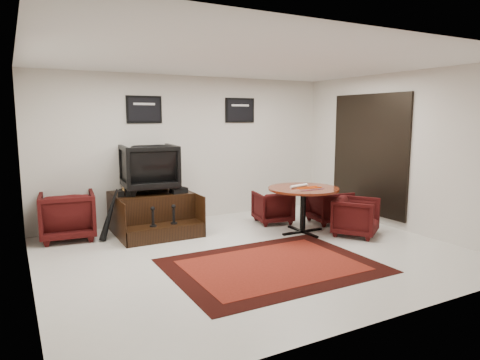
% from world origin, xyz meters
% --- Properties ---
extents(ground, '(6.00, 6.00, 0.00)m').
position_xyz_m(ground, '(0.00, 0.00, 0.00)').
color(ground, silver).
rests_on(ground, ground).
extents(room_shell, '(6.02, 5.02, 2.81)m').
position_xyz_m(room_shell, '(0.41, 0.12, 1.79)').
color(room_shell, beige).
rests_on(room_shell, ground).
extents(area_rug, '(2.76, 2.07, 0.01)m').
position_xyz_m(area_rug, '(-0.08, -0.63, 0.01)').
color(area_rug, black).
rests_on(area_rug, ground).
extents(shine_podium, '(1.34, 1.38, 0.69)m').
position_xyz_m(shine_podium, '(-0.97, 1.89, 0.32)').
color(shine_podium, black).
rests_on(shine_podium, ground).
extents(shine_chair, '(1.00, 0.94, 0.95)m').
position_xyz_m(shine_chair, '(-0.97, 2.03, 1.16)').
color(shine_chair, black).
rests_on(shine_chair, shine_podium).
extents(shoes_pair, '(0.29, 0.32, 0.10)m').
position_xyz_m(shoes_pair, '(-1.45, 1.85, 0.74)').
color(shoes_pair, black).
rests_on(shoes_pair, shine_podium).
extents(polish_kit, '(0.30, 0.23, 0.09)m').
position_xyz_m(polish_kit, '(-0.56, 1.66, 0.74)').
color(polish_kit, black).
rests_on(polish_kit, shine_podium).
extents(umbrella_black, '(0.33, 0.12, 0.88)m').
position_xyz_m(umbrella_black, '(-1.76, 1.67, 0.44)').
color(umbrella_black, black).
rests_on(umbrella_black, ground).
extents(umbrella_hooked, '(0.30, 0.11, 0.82)m').
position_xyz_m(umbrella_hooked, '(-1.74, 1.80, 0.41)').
color(umbrella_hooked, black).
rests_on(umbrella_hooked, ground).
extents(armchair_side, '(0.93, 0.88, 0.87)m').
position_xyz_m(armchair_side, '(-2.36, 2.10, 0.44)').
color(armchair_side, black).
rests_on(armchair_side, ground).
extents(meeting_table, '(1.22, 1.22, 0.80)m').
position_xyz_m(meeting_table, '(1.31, 0.55, 0.71)').
color(meeting_table, '#48130A').
rests_on(meeting_table, ground).
extents(table_chair_back, '(0.75, 0.72, 0.67)m').
position_xyz_m(table_chair_back, '(1.24, 1.41, 0.34)').
color(table_chair_back, black).
rests_on(table_chair_back, ground).
extents(table_chair_window, '(0.72, 0.76, 0.70)m').
position_xyz_m(table_chair_window, '(2.20, 0.90, 0.35)').
color(table_chair_window, black).
rests_on(table_chair_window, ground).
extents(table_chair_corner, '(0.94, 0.93, 0.71)m').
position_xyz_m(table_chair_corner, '(2.01, -0.03, 0.36)').
color(table_chair_corner, black).
rests_on(table_chair_corner, ground).
extents(paper_roll, '(0.42, 0.14, 0.05)m').
position_xyz_m(paper_roll, '(1.26, 0.62, 0.83)').
color(paper_roll, white).
rests_on(paper_roll, meeting_table).
extents(table_clutter, '(0.57, 0.31, 0.01)m').
position_xyz_m(table_clutter, '(1.37, 0.44, 0.81)').
color(table_clutter, '#EB4E0D').
rests_on(table_clutter, meeting_table).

